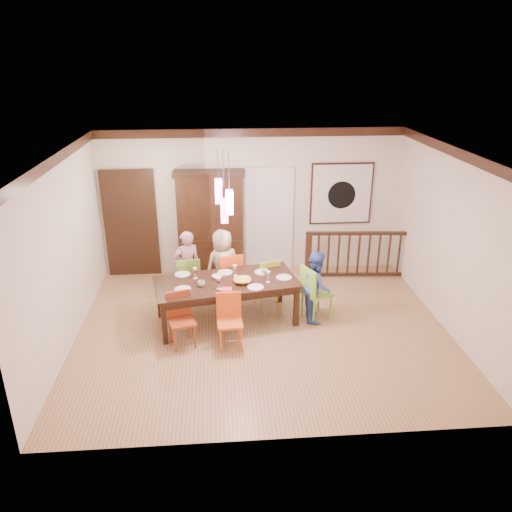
{
  "coord_description": "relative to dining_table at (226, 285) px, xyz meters",
  "views": [
    {
      "loc": [
        -0.68,
        -7.09,
        4.23
      ],
      "look_at": [
        -0.08,
        0.46,
        1.13
      ],
      "focal_mm": 35.0,
      "sensor_mm": 36.0,
      "label": 1
    }
  ],
  "objects": [
    {
      "name": "panel_door",
      "position": [
        -1.82,
        2.1,
        0.38
      ],
      "size": [
        1.04,
        0.07,
        2.24
      ],
      "primitive_type": "cube",
      "color": "black",
      "rests_on": "wall_back"
    },
    {
      "name": "chair_far_right",
      "position": [
        0.73,
        0.67,
        -0.19
      ],
      "size": [
        0.48,
        0.48,
        0.85
      ],
      "rotation": [
        0.0,
        0.0,
        3.44
      ],
      "color": "#A0BB27",
      "rests_on": "floor"
    },
    {
      "name": "painting",
      "position": [
        2.38,
        2.11,
        0.93
      ],
      "size": [
        1.25,
        0.06,
        1.25
      ],
      "color": "black",
      "rests_on": "wall_back"
    },
    {
      "name": "chair_end_right",
      "position": [
        1.53,
        0.01,
        -0.13
      ],
      "size": [
        0.57,
        0.57,
        0.95
      ],
      "rotation": [
        0.0,
        0.0,
        2.0
      ],
      "color": "#87CD41",
      "rests_on": "floor"
    },
    {
      "name": "plate_near_mid",
      "position": [
        0.46,
        -0.3,
        0.08
      ],
      "size": [
        0.26,
        0.26,
        0.01
      ],
      "primitive_type": "cylinder",
      "color": "white",
      "rests_on": "dining_table"
    },
    {
      "name": "chair_far_mid",
      "position": [
        0.07,
        0.8,
        -0.14
      ],
      "size": [
        0.51,
        0.51,
        0.94
      ],
      "rotation": [
        0.0,
        0.0,
        3.38
      ],
      "color": "#F85214",
      "rests_on": "floor"
    },
    {
      "name": "napkin",
      "position": [
        -0.0,
        -0.33,
        0.08
      ],
      "size": [
        0.18,
        0.14,
        0.01
      ],
      "primitive_type": "cube",
      "color": "#D83359",
      "rests_on": "dining_table"
    },
    {
      "name": "crown_molding",
      "position": [
        0.58,
        -0.35,
        2.15
      ],
      "size": [
        6.0,
        5.0,
        0.16
      ],
      "primitive_type": null,
      "color": "black",
      "rests_on": "wall_back"
    },
    {
      "name": "pendant_cluster",
      "position": [
        0.0,
        -0.0,
        1.43
      ],
      "size": [
        0.27,
        0.21,
        1.14
      ],
      "color": "#FF4C94",
      "rests_on": "ceiling"
    },
    {
      "name": "plate_far_left",
      "position": [
        -0.73,
        0.3,
        0.08
      ],
      "size": [
        0.26,
        0.26,
        0.01
      ],
      "primitive_type": "cylinder",
      "color": "white",
      "rests_on": "dining_table"
    },
    {
      "name": "cup_left",
      "position": [
        -0.4,
        -0.17,
        0.12
      ],
      "size": [
        0.15,
        0.15,
        0.09
      ],
      "primitive_type": "imported",
      "rotation": [
        0.0,
        0.0,
        -0.37
      ],
      "color": "silver",
      "rests_on": "dining_table"
    },
    {
      "name": "wine_glass_a",
      "position": [
        -0.5,
        0.14,
        0.17
      ],
      "size": [
        0.08,
        0.08,
        0.19
      ],
      "primitive_type": null,
      "color": "#590C19",
      "rests_on": "dining_table"
    },
    {
      "name": "chair_far_left",
      "position": [
        -0.66,
        0.74,
        -0.15
      ],
      "size": [
        0.44,
        0.44,
        0.91
      ],
      "rotation": [
        0.0,
        0.0,
        3.22
      ],
      "color": "#74AA36",
      "rests_on": "floor"
    },
    {
      "name": "person_far_left",
      "position": [
        -0.68,
        0.87,
        -0.01
      ],
      "size": [
        0.56,
        0.47,
        1.33
      ],
      "primitive_type": "imported",
      "rotation": [
        0.0,
        0.0,
        3.5
      ],
      "color": "#DAA5AE",
      "rests_on": "floor"
    },
    {
      "name": "plate_far_right",
      "position": [
        0.62,
        0.29,
        0.08
      ],
      "size": [
        0.26,
        0.26,
        0.01
      ],
      "primitive_type": "cylinder",
      "color": "white",
      "rests_on": "dining_table"
    },
    {
      "name": "floor",
      "position": [
        0.58,
        -0.35,
        -0.67
      ],
      "size": [
        6.0,
        6.0,
        0.0
      ],
      "primitive_type": "plane",
      "color": "#946F47",
      "rests_on": "ground"
    },
    {
      "name": "cup_right",
      "position": [
        0.66,
        0.19,
        0.12
      ],
      "size": [
        0.1,
        0.1,
        0.09
      ],
      "primitive_type": "imported",
      "rotation": [
        0.0,
        0.0,
        -0.02
      ],
      "color": "silver",
      "rests_on": "dining_table"
    },
    {
      "name": "ceiling",
      "position": [
        0.58,
        -0.35,
        2.23
      ],
      "size": [
        6.0,
        6.0,
        0.0
      ],
      "primitive_type": "plane",
      "rotation": [
        3.14,
        0.0,
        0.0
      ],
      "color": "white",
      "rests_on": "wall_back"
    },
    {
      "name": "person_far_mid",
      "position": [
        -0.04,
        0.81,
        -0.0
      ],
      "size": [
        0.77,
        0.66,
        1.34
      ],
      "primitive_type": "imported",
      "rotation": [
        0.0,
        0.0,
        3.56
      ],
      "color": "beige",
      "rests_on": "floor"
    },
    {
      "name": "wall_back",
      "position": [
        0.58,
        2.15,
        0.78
      ],
      "size": [
        6.0,
        0.0,
        6.0
      ],
      "primitive_type": "plane",
      "rotation": [
        1.57,
        0.0,
        0.0
      ],
      "color": "silver",
      "rests_on": "floor"
    },
    {
      "name": "plate_end_right",
      "position": [
        0.96,
        0.04,
        0.08
      ],
      "size": [
        0.26,
        0.26,
        0.01
      ],
      "primitive_type": "cylinder",
      "color": "white",
      "rests_on": "dining_table"
    },
    {
      "name": "serving_bowl",
      "position": [
        0.26,
        -0.1,
        0.11
      ],
      "size": [
        0.29,
        0.29,
        0.07
      ],
      "primitive_type": "imported",
      "rotation": [
        0.0,
        0.0,
        0.0
      ],
      "color": "yellow",
      "rests_on": "dining_table"
    },
    {
      "name": "dining_table",
      "position": [
        0.0,
        0.0,
        0.0
      ],
      "size": [
        2.47,
        1.46,
        0.75
      ],
      "rotation": [
        0.0,
        0.0,
        0.19
      ],
      "color": "black",
      "rests_on": "floor"
    },
    {
      "name": "small_bowl",
      "position": [
        -0.15,
        0.1,
        0.1
      ],
      "size": [
        0.19,
        0.19,
        0.05
      ],
      "primitive_type": "imported",
      "rotation": [
        0.0,
        0.0,
        0.11
      ],
      "color": "white",
      "rests_on": "dining_table"
    },
    {
      "name": "white_doorway",
      "position": [
        0.93,
        2.12,
        0.38
      ],
      "size": [
        0.97,
        0.05,
        2.22
      ],
      "primitive_type": "cube",
      "color": "silver",
      "rests_on": "wall_back"
    },
    {
      "name": "plate_far_mid",
      "position": [
        -0.01,
        0.32,
        0.08
      ],
      "size": [
        0.26,
        0.26,
        0.01
      ],
      "primitive_type": "cylinder",
      "color": "white",
      "rests_on": "dining_table"
    },
    {
      "name": "chair_near_mid",
      "position": [
        0.03,
        -0.79,
        -0.19
      ],
      "size": [
        0.4,
        0.4,
        0.85
      ],
      "rotation": [
        0.0,
        0.0,
        0.05
      ],
      "color": "orange",
      "rests_on": "floor"
    },
    {
      "name": "person_end_right",
      "position": [
        1.5,
        -0.01,
        -0.07
      ],
      "size": [
        0.5,
        0.62,
        1.21
      ],
      "primitive_type": "imported",
      "rotation": [
        0.0,
        0.0,
        1.49
      ],
      "color": "#4261B9",
      "rests_on": "floor"
    },
    {
      "name": "wine_glass_c",
      "position": [
        -0.12,
        -0.3,
        0.17
      ],
      "size": [
        0.08,
        0.08,
        0.19
      ],
      "primitive_type": null,
      "color": "#590C19",
      "rests_on": "dining_table"
    },
    {
      "name": "wine_glass_b",
      "position": [
        0.16,
        0.2,
        0.17
      ],
      "size": [
        0.08,
        0.08,
        0.19
      ],
      "primitive_type": null,
      "color": "silver",
      "rests_on": "dining_table"
    },
    {
      "name": "wine_glass_d",
      "position": [
        0.69,
        -0.11,
        0.17
      ],
      "size": [
        0.08,
        0.08,
        0.19
      ],
      "primitive_type": null,
      "color": "silver",
      "rests_on": "dining_table"
    },
    {
      "name": "plate_near_left",
      "position": [
        -0.69,
        -0.27,
        0.08
      ],
      "size": [
        0.26,
        0.26,
        0.01
      ],
      "primitive_type": "cylinder",
      "color": "white",
      "rests_on": "dining_table"
    },
    {
      "name": "china_hutch",
      "position": [
        -0.26,
        1.95,
        0.41
      ],
      "size": [
        1.36,
        0.46,
        2.15
      ],
      "color": "black",
      "rests_on": "floor"
    },
    {
      "name": "wall_right",
      "position": [
        3.58,
        -0.35,
        0.78
      ],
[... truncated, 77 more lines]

